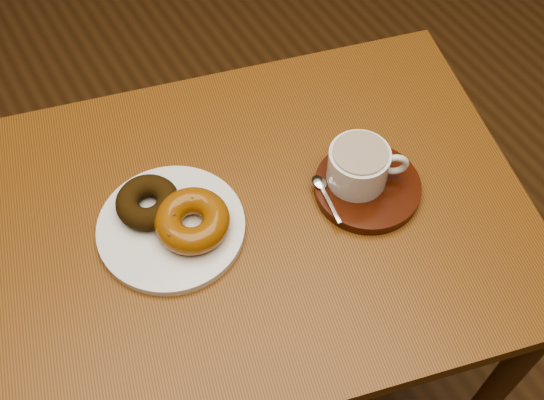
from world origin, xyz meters
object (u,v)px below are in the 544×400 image
coffee_cup (360,165)px  cafe_table (261,253)px  saucer (367,187)px  donut_plate (171,228)px

coffee_cup → cafe_table: bearing=-160.9°
saucer → cafe_table: bearing=163.6°
donut_plate → coffee_cup: bearing=-14.5°
cafe_table → coffee_cup: bearing=3.6°
cafe_table → coffee_cup: coffee_cup is taller
saucer → coffee_cup: coffee_cup is taller
cafe_table → saucer: bearing=-1.7°
coffee_cup → donut_plate: bearing=-164.2°
donut_plate → coffee_cup: coffee_cup is taller
donut_plate → coffee_cup: size_ratio=1.92×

